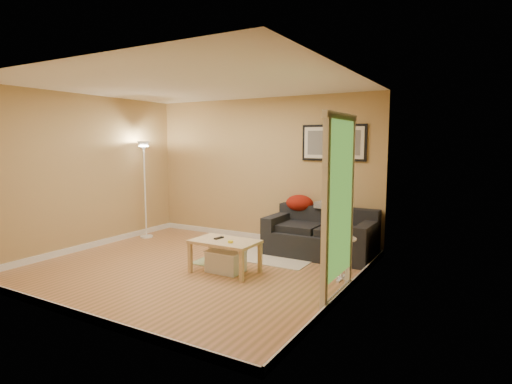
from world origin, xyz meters
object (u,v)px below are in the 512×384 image
Objects in this scene: storage_bin at (226,261)px; side_table at (342,259)px; coffee_table at (225,256)px; book_stack at (343,235)px; sofa at (320,232)px; floor_lamp at (145,192)px.

side_table is at bearing 18.22° from storage_bin.
coffee_table is 1.64m from book_stack.
sofa is 1.69m from storage_bin.
sofa is at bearing 125.17° from side_table.
sofa is 1.86× the size of coffee_table.
floor_lamp is (-4.02, 0.50, 0.59)m from side_table.
floor_lamp is at bearing 172.92° from side_table.
side_table is 0.32m from book_stack.
storage_bin is 1.66m from book_stack.
side_table is at bearing -54.83° from sofa.
sofa is 1.71m from coffee_table.
storage_bin is 2.79m from floor_lamp.
sofa is 6.65× the size of book_stack.
sofa reaches higher than storage_bin.
floor_lamp reaches higher than coffee_table.
coffee_table is 0.50× the size of floor_lamp.
coffee_table is 2.79m from floor_lamp.
coffee_table is 3.58× the size of book_stack.
storage_bin is at bearing 176.32° from book_stack.
sofa is at bearing 53.92° from coffee_table.
book_stack is (1.53, 0.48, 0.45)m from storage_bin.
book_stack is at bearing 11.61° from coffee_table.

